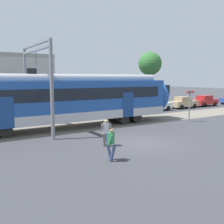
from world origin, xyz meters
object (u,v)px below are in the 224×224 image
Objects in this scene: pedestrian_green at (110,141)px; parked_car_red at (205,101)px; crossing_signal at (190,100)px; pedestrian_grey at (106,130)px; parked_car_tan at (184,102)px; parked_car_white at (156,104)px.

pedestrian_green is 28.22m from parked_car_red.
crossing_signal is at bearing 25.40° from pedestrian_green.
pedestrian_grey is 25.95m from parked_car_red.
pedestrian_grey is at bearing -149.31° from parked_car_tan.
pedestrian_grey is 0.42× the size of parked_car_white.
pedestrian_green is 20.28m from parked_car_white.
parked_car_white is at bearing -178.38° from parked_car_red.
parked_car_tan is at bearing 44.98° from crossing_signal.
crossing_signal reaches higher than parked_car_tan.
crossing_signal reaches higher than parked_car_white.
parked_car_white is 4.93m from parked_car_tan.
pedestrian_grey is (1.27, 2.47, 0.00)m from pedestrian_green.
pedestrian_green is at bearing -145.81° from parked_car_tan.
crossing_signal is (-2.89, -7.69, 1.23)m from parked_car_white.
parked_car_red is (4.57, 0.15, 0.00)m from parked_car_tan.
pedestrian_grey is at bearing -163.06° from crossing_signal.
pedestrian_grey reaches higher than parked_car_red.
pedestrian_green reaches higher than parked_car_tan.
parked_car_white is at bearing 69.43° from crossing_signal.
pedestrian_green is 0.42× the size of parked_car_white.
pedestrian_green is 2.78m from pedestrian_grey.
parked_car_tan is 4.57m from parked_car_red.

